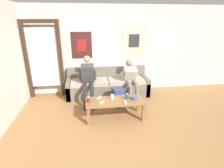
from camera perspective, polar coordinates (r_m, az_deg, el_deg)
ground_plane at (r=3.58m, az=4.47°, el=-16.38°), size 18.00×18.00×0.00m
wall_back at (r=5.34m, az=-0.70°, el=11.01°), size 10.00×0.07×2.55m
door_frame at (r=5.24m, az=-21.50°, el=8.58°), size 1.00×0.10×2.15m
couch at (r=5.22m, az=-1.36°, el=-0.54°), size 2.39×0.75×0.79m
coffee_table at (r=3.97m, az=1.01°, el=-6.34°), size 1.32×0.56×0.43m
person_seated_adult at (r=4.71m, az=-7.88°, el=1.92°), size 0.47×0.89×1.23m
person_seated_teen at (r=4.89m, az=6.18°, el=1.83°), size 0.47×0.91×1.08m
backpack at (r=4.59m, az=2.08°, el=-4.37°), size 0.33×0.35×0.46m
ceramic_bowl at (r=4.02m, az=7.25°, el=-4.43°), size 0.16×0.16×0.07m
pillar_candle at (r=4.01m, az=0.11°, el=-4.14°), size 0.07×0.07×0.11m
drink_can_blue at (r=4.01m, az=4.93°, el=-4.05°), size 0.07×0.07×0.12m
drink_can_red at (r=3.87m, az=-7.60°, el=-5.11°), size 0.07×0.07×0.12m
game_controller_near_left at (r=3.84m, az=4.33°, el=-5.97°), size 0.03×0.14×0.03m
game_controller_near_right at (r=3.83m, az=-3.36°, el=-6.07°), size 0.12×0.13×0.03m
game_controller_far_center at (r=4.05m, az=-4.26°, el=-4.53°), size 0.11×0.14×0.03m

